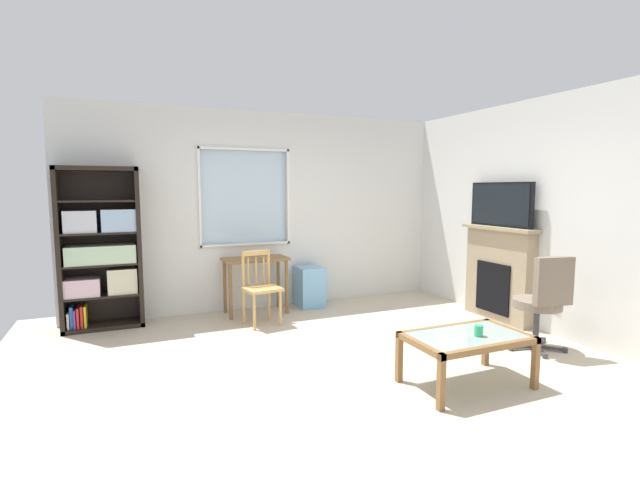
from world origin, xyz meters
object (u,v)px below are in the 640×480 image
object	(u,v)px
coffee_table	(467,342)
sippy_cup	(479,331)
plastic_drawer_unit	(309,287)
fireplace	(499,273)
office_chair	(543,299)
desk_under_window	(255,268)
bookshelf	(101,252)
wooden_chair	(260,287)
tv	(501,204)

from	to	relation	value
coffee_table	sippy_cup	distance (m)	0.14
plastic_drawer_unit	sippy_cup	distance (m)	3.06
plastic_drawer_unit	fireplace	xyz separation A→B (m)	(1.97, -1.55, 0.31)
plastic_drawer_unit	coffee_table	size ratio (longest dim) A/B	0.56
plastic_drawer_unit	office_chair	size ratio (longest dim) A/B	0.57
desk_under_window	plastic_drawer_unit	bearing A→B (deg)	3.60
office_chair	bookshelf	bearing A→B (deg)	146.93
wooden_chair	tv	xyz separation A→B (m)	(2.82, -0.98, 1.00)
wooden_chair	coffee_table	xyz separation A→B (m)	(1.11, -2.41, -0.08)
wooden_chair	coffee_table	size ratio (longest dim) A/B	0.89
fireplace	tv	world-z (taller)	tv
fireplace	tv	xyz separation A→B (m)	(-0.02, -0.00, 0.87)
coffee_table	bookshelf	bearing A→B (deg)	133.45
bookshelf	coffee_table	bearing A→B (deg)	-46.55
coffee_table	fireplace	bearing A→B (deg)	39.44
sippy_cup	coffee_table	bearing A→B (deg)	134.72
bookshelf	office_chair	world-z (taller)	bookshelf
desk_under_window	wooden_chair	world-z (taller)	wooden_chair
bookshelf	fireplace	size ratio (longest dim) A/B	1.61
desk_under_window	tv	world-z (taller)	tv
desk_under_window	coffee_table	world-z (taller)	desk_under_window
tv	office_chair	xyz separation A→B (m)	(-0.45, -1.09, -0.91)
coffee_table	sippy_cup	bearing A→B (deg)	-45.28
desk_under_window	office_chair	bearing A→B (deg)	-48.44
wooden_chair	office_chair	world-z (taller)	office_chair
sippy_cup	office_chair	bearing A→B (deg)	18.66
office_chair	coffee_table	xyz separation A→B (m)	(-1.26, -0.34, -0.18)
office_chair	tv	bearing A→B (deg)	67.36
sippy_cup	plastic_drawer_unit	bearing A→B (deg)	95.60
fireplace	coffee_table	size ratio (longest dim) A/B	1.18
wooden_chair	fireplace	bearing A→B (deg)	-19.06
desk_under_window	wooden_chair	size ratio (longest dim) A/B	0.94
bookshelf	tv	distance (m)	4.89
desk_under_window	coffee_table	xyz separation A→B (m)	(1.03, -2.92, -0.23)
plastic_drawer_unit	office_chair	world-z (taller)	office_chair
desk_under_window	tv	bearing A→B (deg)	-28.60
desk_under_window	sippy_cup	size ratio (longest dim) A/B	9.44
bookshelf	desk_under_window	xyz separation A→B (m)	(1.84, -0.11, -0.31)
desk_under_window	office_chair	world-z (taller)	office_chair
fireplace	wooden_chair	bearing A→B (deg)	160.94
fireplace	bookshelf	bearing A→B (deg)	160.79
plastic_drawer_unit	coffee_table	xyz separation A→B (m)	(0.23, -2.97, 0.09)
bookshelf	wooden_chair	distance (m)	1.93
bookshelf	sippy_cup	world-z (taller)	bookshelf
bookshelf	coffee_table	xyz separation A→B (m)	(2.87, -3.03, -0.54)
wooden_chair	plastic_drawer_unit	size ratio (longest dim) A/B	1.58
bookshelf	tv	bearing A→B (deg)	-19.28
desk_under_window	plastic_drawer_unit	size ratio (longest dim) A/B	1.49
bookshelf	tv	size ratio (longest dim) A/B	1.96
bookshelf	sippy_cup	xyz separation A→B (m)	(2.94, -3.10, -0.43)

